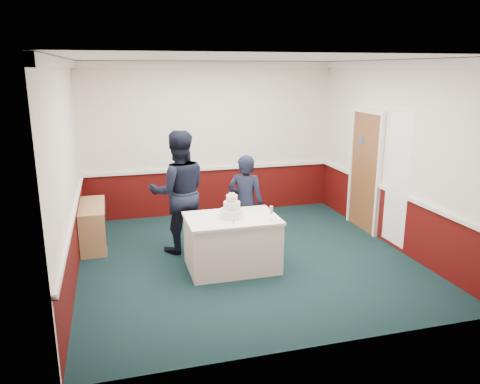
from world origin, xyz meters
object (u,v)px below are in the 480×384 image
object	(u,v)px
sideboard	(93,225)
cake_knife	(233,221)
cake_table	(232,242)
champagne_flute	(271,211)
wedding_cake	(232,210)
person_woman	(246,204)
person_man	(179,192)

from	to	relation	value
sideboard	cake_knife	world-z (taller)	cake_knife
cake_table	champagne_flute	bearing A→B (deg)	-29.25
sideboard	wedding_cake	xyz separation A→B (m)	(1.98, -1.51, 0.55)
cake_knife	wedding_cake	bearing A→B (deg)	92.66
sideboard	cake_table	world-z (taller)	cake_table
wedding_cake	person_woman	xyz separation A→B (m)	(0.38, 0.61, -0.11)
cake_table	cake_knife	distance (m)	0.44
cake_table	person_woman	bearing A→B (deg)	57.96
sideboard	person_man	distance (m)	1.60
person_woman	cake_table	bearing A→B (deg)	86.66
cake_table	champagne_flute	distance (m)	0.78
sideboard	champagne_flute	distance (m)	3.11
cake_table	champagne_flute	size ratio (longest dim) A/B	6.44
cake_knife	person_man	size ratio (longest dim) A/B	0.11
wedding_cake	person_woman	distance (m)	0.73
champagne_flute	person_woman	size ratio (longest dim) A/B	0.13
champagne_flute	person_man	bearing A→B (deg)	133.45
cake_table	wedding_cake	xyz separation A→B (m)	(-0.00, 0.00, 0.50)
person_woman	champagne_flute	bearing A→B (deg)	126.03
cake_knife	champagne_flute	xyz separation A→B (m)	(0.53, -0.08, 0.14)
champagne_flute	person_woman	xyz separation A→B (m)	(-0.12, 0.90, -0.14)
cake_table	wedding_cake	size ratio (longest dim) A/B	3.63
cake_table	cake_knife	xyz separation A→B (m)	(-0.03, -0.20, 0.39)
cake_table	person_woman	world-z (taller)	person_woman
sideboard	person_man	xyz separation A→B (m)	(1.35, -0.60, 0.62)
cake_knife	person_man	bearing A→B (deg)	129.47
sideboard	person_woman	xyz separation A→B (m)	(2.36, -0.89, 0.44)
cake_knife	person_woman	distance (m)	0.91
sideboard	cake_knife	xyz separation A→B (m)	(1.95, -1.71, 0.44)
cake_knife	person_woman	bearing A→B (deg)	74.21
cake_knife	person_man	world-z (taller)	person_man
cake_table	person_man	size ratio (longest dim) A/B	0.68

